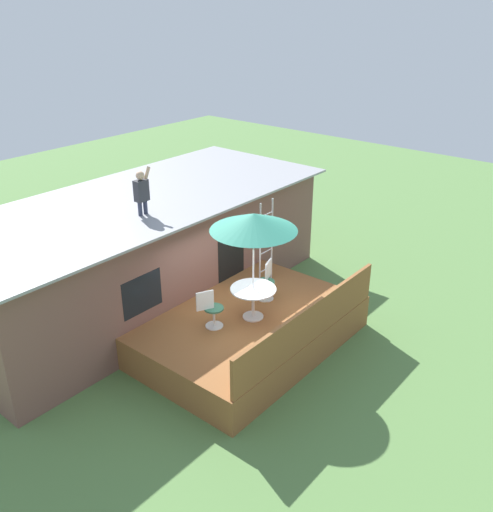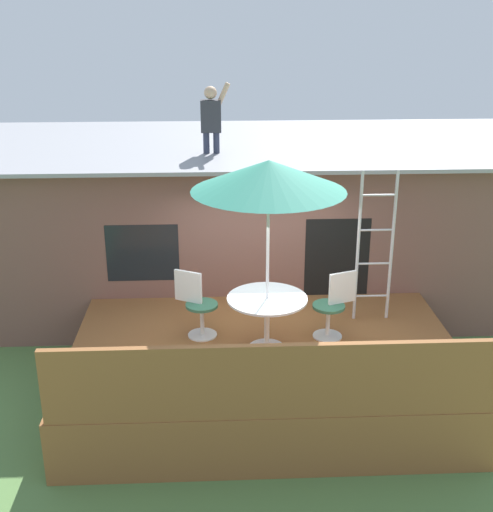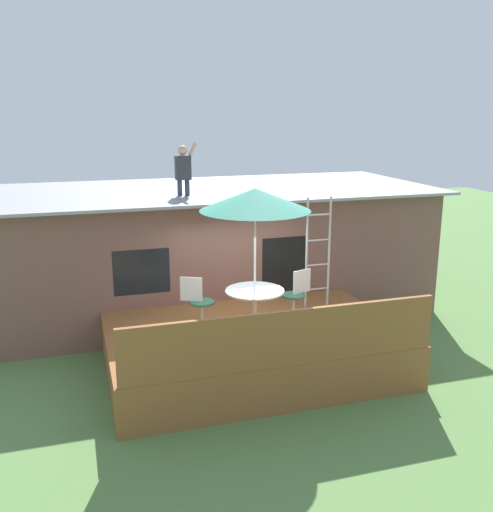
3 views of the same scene
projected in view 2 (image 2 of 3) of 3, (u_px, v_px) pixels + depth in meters
The scene contains 10 objects.
ground_plane at pixel (264, 396), 9.15m from camera, with size 40.00×40.00×0.00m, color #567F42.
house at pixel (251, 219), 12.01m from camera, with size 10.50×4.50×2.85m.
deck at pixel (265, 371), 9.01m from camera, with size 5.16×3.45×0.80m, color brown.
deck_railing at pixel (277, 382), 7.15m from camera, with size 5.06×0.08×0.90m, color brown.
patio_table at pixel (267, 309), 8.56m from camera, with size 1.04×1.04×0.74m.
patio_umbrella at pixel (269, 176), 7.93m from camera, with size 1.90×1.90×2.54m.
step_ladder at pixel (375, 247), 9.25m from camera, with size 0.52×0.04×2.20m.
person_figure at pixel (212, 115), 10.37m from camera, with size 0.47×0.20×1.11m.
patio_chair_left at pixel (197, 304), 8.99m from camera, with size 0.59×0.44×0.92m.
patio_chair_right at pixel (333, 306), 8.96m from camera, with size 0.60×0.44×0.92m.
Camera 2 is at (-0.62, -7.86, 5.05)m, focal length 46.40 mm.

